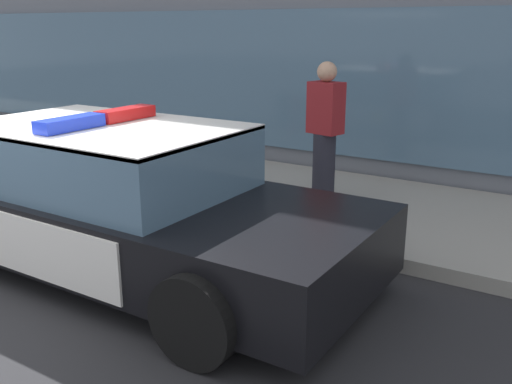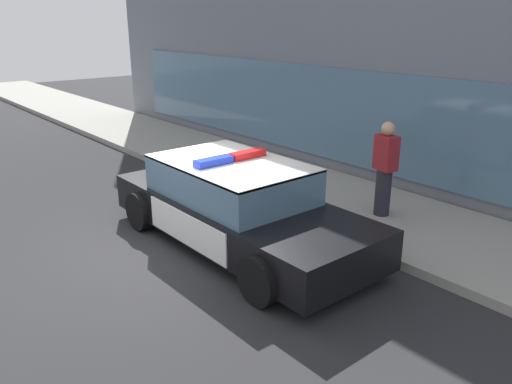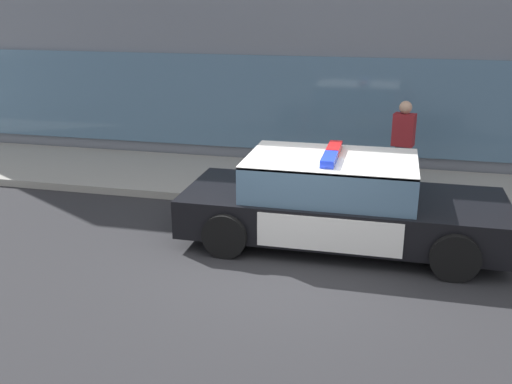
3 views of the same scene
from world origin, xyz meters
TOP-DOWN VIEW (x-y plane):
  - ground at (0.00, 0.00)m, footprint 48.00×48.00m
  - sidewalk at (0.00, 3.62)m, footprint 48.00×2.80m
  - police_cruiser at (0.64, 0.95)m, footprint 4.94×2.11m
  - fire_hydrant at (-0.90, 2.57)m, footprint 0.34×0.39m
  - pedestrian_on_sidewalk at (1.59, 3.54)m, footprint 0.45×0.34m

SIDE VIEW (x-z plane):
  - ground at x=0.00m, z-range 0.00..0.00m
  - sidewalk at x=0.00m, z-range 0.00..0.15m
  - fire_hydrant at x=-0.90m, z-range 0.14..0.86m
  - police_cruiser at x=0.64m, z-range -0.07..1.43m
  - pedestrian_on_sidewalk at x=1.59m, z-range 0.16..1.87m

